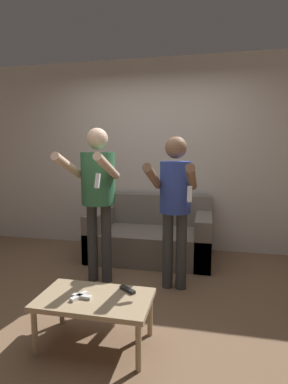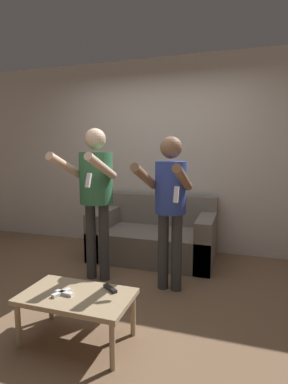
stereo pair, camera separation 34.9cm
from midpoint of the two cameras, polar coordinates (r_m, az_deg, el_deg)
name	(u,v)px [view 1 (the left image)]	position (r m, az deg, el deg)	size (l,w,h in m)	color
ground_plane	(124,303)	(3.03, -7.30, -20.26)	(14.00, 14.00, 0.00)	brown
wall_back	(156,156)	(4.35, 0.06, 6.92)	(6.40, 0.06, 2.70)	beige
couch	(151,237)	(4.06, -1.14, -8.61)	(1.58, 0.88, 0.81)	slate
person_standing_left	(98,186)	(3.21, -11.92, 1.02)	(0.48, 0.75, 1.66)	#383838
person_standing_right	(175,196)	(2.98, 2.61, -0.87)	(0.43, 0.76, 1.56)	#383838
coffee_table	(95,302)	(2.37, -13.81, -19.86)	(0.82, 0.47, 0.37)	tan
remote_near	(79,296)	(2.36, -16.66, -18.62)	(0.09, 0.15, 0.02)	white
remote_mid	(82,297)	(2.35, -16.23, -18.68)	(0.15, 0.05, 0.02)	white
remote_far	(127,290)	(2.39, -7.58, -18.05)	(0.14, 0.12, 0.02)	black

